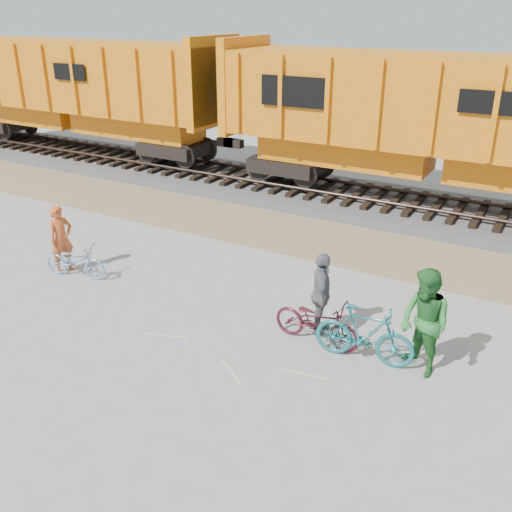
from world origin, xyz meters
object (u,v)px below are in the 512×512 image
at_px(person_man, 425,323).
at_px(person_woman, 321,294).
at_px(hopper_car_center, 445,121).
at_px(bicycle_maroon, 317,322).
at_px(bicycle_blue, 75,261).
at_px(person_solo, 61,239).
at_px(hopper_car_left, 76,88).
at_px(bicycle_teal, 364,334).

bearing_deg(person_man, person_woman, -153.79).
distance_m(hopper_car_center, bicycle_maroon, 8.89).
bearing_deg(bicycle_blue, person_solo, 65.36).
bearing_deg(person_solo, bicycle_maroon, -80.04).
height_order(bicycle_maroon, person_woman, person_woman).
xyz_separation_m(hopper_car_left, person_man, (16.86, -8.45, -2.01)).
distance_m(hopper_car_center, bicycle_teal, 9.03).
distance_m(hopper_car_left, hopper_car_center, 15.00).
bearing_deg(hopper_car_left, person_man, -26.62).
height_order(hopper_car_center, person_woman, hopper_car_center).
relative_size(hopper_car_left, hopper_car_center, 1.00).
distance_m(bicycle_maroon, person_man, 2.08).
relative_size(bicycle_blue, person_man, 0.81).
bearing_deg(person_solo, bicycle_teal, -81.02).
height_order(hopper_car_center, person_solo, hopper_car_center).
xyz_separation_m(bicycle_maroon, person_solo, (-6.84, -0.07, 0.38)).
distance_m(bicycle_teal, person_man, 1.11).
distance_m(hopper_car_left, person_woman, 16.97).
xyz_separation_m(hopper_car_left, person_woman, (14.75, -8.13, -2.14)).
bearing_deg(bicycle_maroon, bicycle_blue, 94.67).
distance_m(hopper_car_left, bicycle_blue, 12.44).
distance_m(hopper_car_center, bicycle_blue, 11.15).
distance_m(hopper_car_left, bicycle_maroon, 17.31).
bearing_deg(bicycle_blue, bicycle_teal, -102.99).
relative_size(hopper_car_center, person_man, 7.03).
bearing_deg(person_man, hopper_car_left, -171.70).
xyz_separation_m(hopper_car_center, bicycle_blue, (-6.49, -8.69, -2.58)).
bearing_deg(bicycle_maroon, person_solo, 93.72).
height_order(person_solo, person_woman, person_woman).
distance_m(hopper_car_center, person_man, 8.88).
relative_size(bicycle_teal, bicycle_maroon, 1.03).
relative_size(person_man, person_woman, 1.15).
distance_m(bicycle_teal, person_solo, 7.85).
xyz_separation_m(person_man, person_woman, (-2.11, 0.32, -0.13)).
height_order(bicycle_blue, person_man, person_man).
relative_size(bicycle_teal, person_solo, 1.09).
distance_m(hopper_car_left, bicycle_teal, 18.23).
height_order(hopper_car_center, bicycle_teal, hopper_car_center).
height_order(bicycle_blue, person_woman, person_woman).
height_order(bicycle_maroon, person_man, person_man).
bearing_deg(person_man, hopper_car_center, 137.33).
xyz_separation_m(bicycle_blue, person_woman, (6.24, 0.57, 0.44)).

